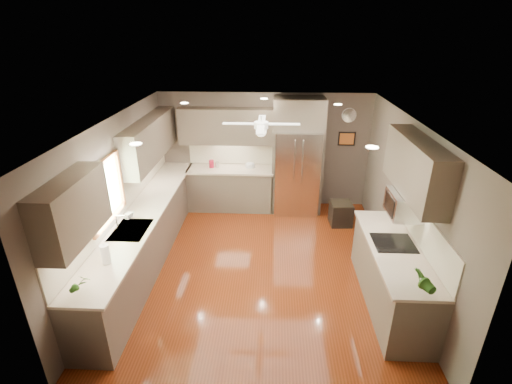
# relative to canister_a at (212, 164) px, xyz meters

# --- Properties ---
(floor) EXTENTS (5.00, 5.00, 0.00)m
(floor) POSITION_rel_canister_a_xyz_m (1.14, -2.23, -1.02)
(floor) COLOR #521E0B
(floor) RESTS_ON ground
(ceiling) EXTENTS (5.00, 5.00, 0.00)m
(ceiling) POSITION_rel_canister_a_xyz_m (1.14, -2.23, 1.48)
(ceiling) COLOR white
(ceiling) RESTS_ON ground
(wall_back) EXTENTS (4.50, 0.00, 4.50)m
(wall_back) POSITION_rel_canister_a_xyz_m (1.14, 0.27, 0.23)
(wall_back) COLOR brown
(wall_back) RESTS_ON ground
(wall_front) EXTENTS (4.50, 0.00, 4.50)m
(wall_front) POSITION_rel_canister_a_xyz_m (1.14, -4.73, 0.23)
(wall_front) COLOR brown
(wall_front) RESTS_ON ground
(wall_left) EXTENTS (0.00, 5.00, 5.00)m
(wall_left) POSITION_rel_canister_a_xyz_m (-1.11, -2.23, 0.23)
(wall_left) COLOR brown
(wall_left) RESTS_ON ground
(wall_right) EXTENTS (0.00, 5.00, 5.00)m
(wall_right) POSITION_rel_canister_a_xyz_m (3.39, -2.23, 0.23)
(wall_right) COLOR brown
(wall_right) RESTS_ON ground
(canister_a) EXTENTS (0.12, 0.12, 0.17)m
(canister_a) POSITION_rel_canister_a_xyz_m (0.00, 0.00, 0.00)
(canister_a) COLOR maroon
(canister_a) RESTS_ON back_run
(canister_b) EXTENTS (0.10, 0.10, 0.13)m
(canister_b) POSITION_rel_canister_a_xyz_m (0.12, -0.01, -0.01)
(canister_b) COLOR silver
(canister_b) RESTS_ON back_run
(soap_bottle) EXTENTS (0.10, 0.11, 0.18)m
(soap_bottle) POSITION_rel_canister_a_xyz_m (-0.92, -2.43, 0.01)
(soap_bottle) COLOR white
(soap_bottle) RESTS_ON left_run
(potted_plant_left) EXTENTS (0.17, 0.14, 0.29)m
(potted_plant_left) POSITION_rel_canister_a_xyz_m (-0.82, -4.20, 0.07)
(potted_plant_left) COLOR #2B5E1B
(potted_plant_left) RESTS_ON left_run
(potted_plant_right) EXTENTS (0.23, 0.21, 0.34)m
(potted_plant_right) POSITION_rel_canister_a_xyz_m (3.05, -4.01, 0.09)
(potted_plant_right) COLOR #2B5E1B
(potted_plant_right) RESTS_ON right_run
(bowl) EXTENTS (0.21, 0.21, 0.05)m
(bowl) POSITION_rel_canister_a_xyz_m (0.83, -0.01, -0.05)
(bowl) COLOR beige
(bowl) RESTS_ON back_run
(left_run) EXTENTS (0.65, 4.70, 1.45)m
(left_run) POSITION_rel_canister_a_xyz_m (-0.82, -2.08, -0.54)
(left_run) COLOR brown
(left_run) RESTS_ON ground
(back_run) EXTENTS (1.85, 0.65, 1.45)m
(back_run) POSITION_rel_canister_a_xyz_m (0.41, -0.03, -0.54)
(back_run) COLOR brown
(back_run) RESTS_ON ground
(uppers) EXTENTS (4.50, 4.70, 0.95)m
(uppers) POSITION_rel_canister_a_xyz_m (0.39, -1.52, 0.85)
(uppers) COLOR brown
(uppers) RESTS_ON wall_left
(window) EXTENTS (0.05, 1.12, 0.92)m
(window) POSITION_rel_canister_a_xyz_m (-1.08, -2.73, 0.53)
(window) COLOR #BFF2B2
(window) RESTS_ON wall_left
(sink) EXTENTS (0.50, 0.70, 0.32)m
(sink) POSITION_rel_canister_a_xyz_m (-0.80, -2.73, -0.11)
(sink) COLOR silver
(sink) RESTS_ON left_run
(refrigerator) EXTENTS (1.06, 0.75, 2.45)m
(refrigerator) POSITION_rel_canister_a_xyz_m (1.84, -0.08, 0.17)
(refrigerator) COLOR silver
(refrigerator) RESTS_ON ground
(right_run) EXTENTS (0.70, 2.20, 1.45)m
(right_run) POSITION_rel_canister_a_xyz_m (3.06, -3.03, -0.54)
(right_run) COLOR brown
(right_run) RESTS_ON ground
(microwave) EXTENTS (0.43, 0.55, 0.34)m
(microwave) POSITION_rel_canister_a_xyz_m (3.16, -2.78, 0.46)
(microwave) COLOR silver
(microwave) RESTS_ON wall_right
(ceiling_fan) EXTENTS (1.18, 1.18, 0.32)m
(ceiling_fan) POSITION_rel_canister_a_xyz_m (1.14, -1.93, 1.31)
(ceiling_fan) COLOR white
(ceiling_fan) RESTS_ON ceiling
(recessed_lights) EXTENTS (2.84, 3.14, 0.01)m
(recessed_lights) POSITION_rel_canister_a_xyz_m (1.10, -1.83, 1.47)
(recessed_lights) COLOR white
(recessed_lights) RESTS_ON ceiling
(wall_clock) EXTENTS (0.30, 0.03, 0.30)m
(wall_clock) POSITION_rel_canister_a_xyz_m (2.89, 0.25, 1.03)
(wall_clock) COLOR white
(wall_clock) RESTS_ON wall_back
(framed_print) EXTENTS (0.36, 0.03, 0.30)m
(framed_print) POSITION_rel_canister_a_xyz_m (2.89, 0.24, 0.53)
(framed_print) COLOR black
(framed_print) RESTS_ON wall_back
(stool) EXTENTS (0.45, 0.45, 0.49)m
(stool) POSITION_rel_canister_a_xyz_m (2.73, -0.68, -0.78)
(stool) COLOR black
(stool) RESTS_ON ground
(paper_towel) EXTENTS (0.11, 0.11, 0.28)m
(paper_towel) POSITION_rel_canister_a_xyz_m (-0.79, -3.60, 0.06)
(paper_towel) COLOR white
(paper_towel) RESTS_ON left_run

